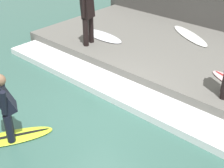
% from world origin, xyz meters
% --- Properties ---
extents(ground_plane, '(28.00, 28.00, 0.00)m').
position_xyz_m(ground_plane, '(0.00, 0.00, 0.00)').
color(ground_plane, '#386056').
extents(concrete_ledge, '(4.40, 9.51, 0.40)m').
position_xyz_m(concrete_ledge, '(3.73, 0.00, 0.20)').
color(concrete_ledge, '#66635E').
rests_on(concrete_ledge, ground_plane).
extents(back_wall, '(0.50, 9.99, 1.83)m').
position_xyz_m(back_wall, '(6.18, 0.00, 0.91)').
color(back_wall, '#474442').
rests_on(back_wall, ground_plane).
extents(wave_foam_crest, '(0.94, 9.04, 0.18)m').
position_xyz_m(wave_foam_crest, '(1.06, 0.00, 0.09)').
color(wave_foam_crest, white).
rests_on(wave_foam_crest, ground_plane).
extents(surfboard_riding, '(1.71, 1.24, 0.07)m').
position_xyz_m(surfboard_riding, '(-1.76, 0.86, 0.03)').
color(surfboard_riding, '#BFE02D').
rests_on(surfboard_riding, ground_plane).
extents(surfer_riding, '(0.57, 0.59, 1.45)m').
position_xyz_m(surfer_riding, '(-1.76, 0.86, 0.86)').
color(surfer_riding, black).
rests_on(surfer_riding, surfboard_riding).
extents(surfer_waiting_far, '(0.57, 0.36, 1.69)m').
position_xyz_m(surfer_waiting_far, '(2.17, 2.54, 1.35)').
color(surfer_waiting_far, black).
rests_on(surfer_waiting_far, concrete_ledge).
extents(surfboard_waiting_far, '(0.72, 1.73, 0.06)m').
position_xyz_m(surfboard_waiting_far, '(2.87, 2.63, 0.43)').
color(surfboard_waiting_far, silver).
rests_on(surfboard_waiting_far, concrete_ledge).
extents(surfboard_spare, '(1.42, 1.93, 0.06)m').
position_xyz_m(surfboard_spare, '(4.82, 0.49, 0.43)').
color(surfboard_spare, white).
rests_on(surfboard_spare, concrete_ledge).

